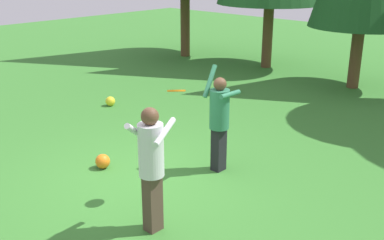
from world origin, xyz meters
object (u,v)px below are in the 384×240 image
at_px(person_thrower, 219,116).
at_px(ball_yellow, 110,101).
at_px(person_catcher, 151,159).
at_px(frisbee, 176,91).
at_px(ball_orange, 103,161).

relative_size(person_thrower, ball_yellow, 7.65).
height_order(person_catcher, frisbee, frisbee).
relative_size(person_thrower, person_catcher, 1.05).
relative_size(person_thrower, frisbee, 4.91).
distance_m(person_thrower, person_catcher, 2.16).
relative_size(person_thrower, ball_orange, 7.09).
bearing_deg(frisbee, person_catcher, -65.45).
distance_m(person_thrower, frisbee, 1.42).
bearing_deg(ball_yellow, person_catcher, -31.48).
bearing_deg(ball_orange, frisbee, 5.27).
bearing_deg(frisbee, ball_yellow, 154.55).
relative_size(frisbee, ball_orange, 1.44).
distance_m(ball_yellow, ball_orange, 3.71).
bearing_deg(person_catcher, person_thrower, -8.92).
bearing_deg(ball_yellow, ball_orange, -39.27).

